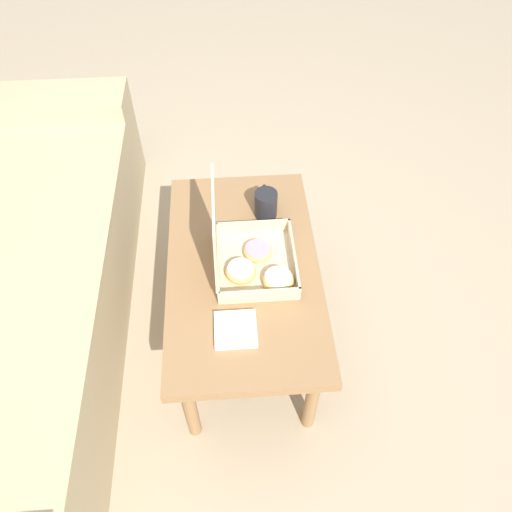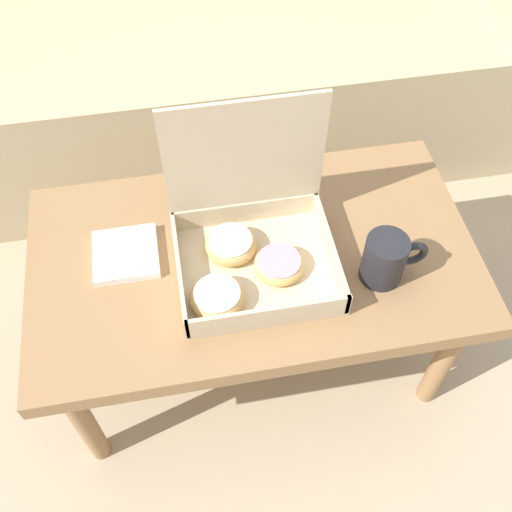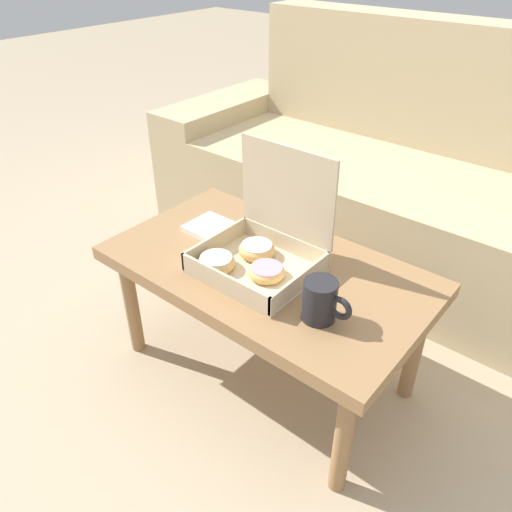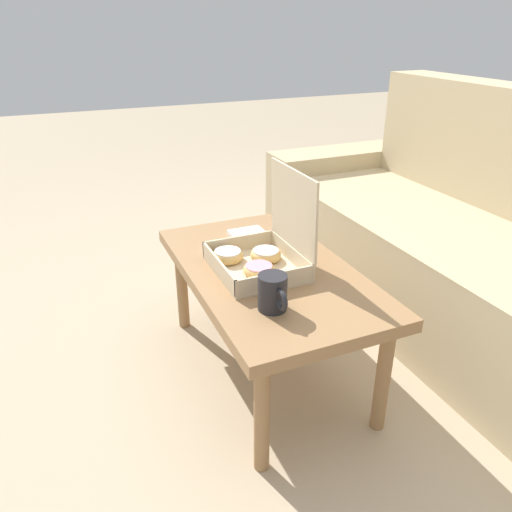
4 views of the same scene
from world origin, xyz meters
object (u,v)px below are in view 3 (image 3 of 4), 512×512
coffee_table (266,278)px  pastry_box (257,248)px  coffee_mug (321,301)px  couch (404,189)px

coffee_table → pastry_box: size_ratio=2.80×
coffee_mug → pastry_box: bearing=163.6°
couch → coffee_table: couch is taller
pastry_box → coffee_mug: 0.27m
coffee_table → couch: bearing=90.0°
pastry_box → couch: bearing=89.0°
couch → pastry_box: size_ratio=6.53×
couch → coffee_mug: couch is taller
pastry_box → coffee_mug: pastry_box is taller
coffee_table → pastry_box: (-0.02, -0.02, 0.10)m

